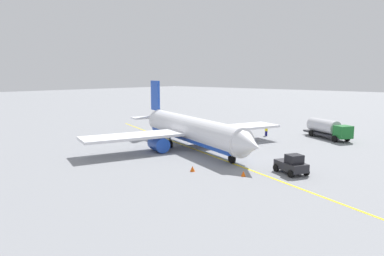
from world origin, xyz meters
TOP-DOWN VIEW (x-y plane):
  - ground_plane at (0.00, 0.00)m, footprint 400.00×400.00m
  - airplane at (-0.47, 0.17)m, footprint 30.86×31.07m
  - fuel_tanker at (11.65, 21.25)m, footprint 9.49×6.74m
  - pushback_tug at (17.05, -2.87)m, footprint 4.11×3.56m
  - refueling_worker at (2.64, 16.64)m, footprint 0.63×0.61m
  - safety_cone_nose at (13.70, -7.19)m, footprint 0.52×0.52m
  - safety_cone_wingtip at (8.39, -9.34)m, footprint 0.56×0.56m
  - taxi_line_marking at (0.00, 0.00)m, footprint 57.27×20.53m

SIDE VIEW (x-z plane):
  - ground_plane at x=0.00m, z-range 0.00..0.00m
  - taxi_line_marking at x=0.00m, z-range 0.00..0.01m
  - safety_cone_nose at x=13.70m, z-range 0.00..0.58m
  - safety_cone_wingtip at x=8.39m, z-range 0.00..0.62m
  - refueling_worker at x=2.64m, z-range -0.03..1.68m
  - pushback_tug at x=17.05m, z-range -0.09..2.11m
  - fuel_tanker at x=11.65m, z-range 0.14..3.29m
  - airplane at x=-0.47m, z-range -2.18..7.44m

